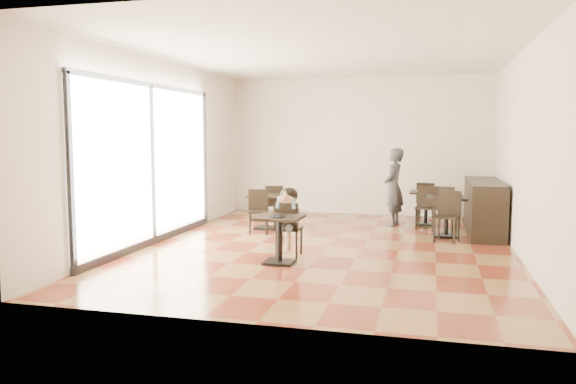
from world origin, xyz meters
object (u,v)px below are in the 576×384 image
(chair_left_a, at_px, (274,205))
(chair_mid_b, at_px, (447,217))
(child_chair, at_px, (289,229))
(chair_mid_a, at_px, (445,209))
(chair_left_b, at_px, (258,212))
(adult_patron, at_px, (394,187))
(cafe_table_mid, at_px, (446,217))
(cafe_table_back, at_px, (426,208))
(chair_back_a, at_px, (426,202))
(child, at_px, (289,222))
(child_table, at_px, (280,240))
(chair_back_b, at_px, (426,208))
(cafe_table_left, at_px, (266,212))

(chair_left_a, bearing_deg, chair_mid_b, 144.90)
(child_chair, relative_size, chair_mid_a, 0.94)
(chair_mid_b, distance_m, chair_left_b, 3.45)
(adult_patron, distance_m, chair_mid_b, 1.90)
(chair_mid_b, bearing_deg, cafe_table_mid, 104.19)
(cafe_table_back, height_order, chair_back_a, chair_back_a)
(child, xyz_separation_m, cafe_table_back, (2.03, 3.59, -0.18))
(child_table, height_order, chair_back_a, chair_back_a)
(child, distance_m, chair_mid_b, 2.97)
(chair_mid_a, bearing_deg, chair_mid_b, 104.19)
(child_chair, relative_size, adult_patron, 0.53)
(chair_mid_b, bearing_deg, chair_left_a, 176.48)
(cafe_table_back, relative_size, chair_left_b, 0.84)
(child_chair, xyz_separation_m, child, (0.00, 0.00, 0.11))
(child_table, relative_size, chair_back_b, 0.83)
(chair_left_b, height_order, chair_back_a, chair_back_a)
(chair_mid_b, xyz_separation_m, chair_back_b, (-0.37, 1.31, -0.03))
(cafe_table_back, bearing_deg, cafe_table_mid, -74.11)
(adult_patron, bearing_deg, cafe_table_mid, 53.65)
(chair_mid_a, xyz_separation_m, chair_back_b, (-0.37, 0.21, -0.03))
(chair_back_b, bearing_deg, chair_left_a, -167.90)
(child_table, distance_m, chair_mid_b, 3.32)
(adult_patron, xyz_separation_m, cafe_table_mid, (1.02, -1.01, -0.43))
(chair_back_a, bearing_deg, chair_back_b, 98.25)
(adult_patron, height_order, cafe_table_back, adult_patron)
(chair_mid_a, bearing_deg, chair_back_a, -59.92)
(chair_mid_a, height_order, chair_back_b, chair_mid_a)
(cafe_table_back, relative_size, chair_back_b, 0.83)
(child_chair, height_order, chair_left_b, child_chair)
(child, relative_size, chair_left_b, 1.28)
(child_chair, bearing_deg, cafe_table_left, -65.48)
(child_table, bearing_deg, child, 90.00)
(cafe_table_mid, height_order, chair_mid_a, chair_mid_a)
(child_table, xyz_separation_m, chair_left_b, (-1.04, 2.29, 0.07))
(child_chair, distance_m, adult_patron, 3.59)
(cafe_table_left, bearing_deg, chair_mid_b, -9.08)
(child, relative_size, cafe_table_mid, 1.43)
(child, height_order, chair_mid_b, child)
(child, xyz_separation_m, cafe_table_left, (-1.04, 2.29, -0.18))
(child_table, xyz_separation_m, chair_back_a, (2.03, 4.69, 0.07))
(chair_mid_a, height_order, chair_left_b, chair_mid_a)
(cafe_table_left, xyz_separation_m, chair_mid_b, (3.45, -0.55, 0.10))
(child_table, bearing_deg, child_chair, 90.00)
(chair_mid_b, bearing_deg, chair_back_a, 112.98)
(cafe_table_mid, height_order, cafe_table_back, cafe_table_mid)
(chair_mid_a, bearing_deg, cafe_table_mid, 104.19)
(child_table, height_order, chair_back_b, chair_back_b)
(cafe_table_left, bearing_deg, cafe_table_back, 23.02)
(cafe_table_left, relative_size, chair_back_b, 0.82)
(chair_left_a, height_order, chair_back_a, chair_back_a)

